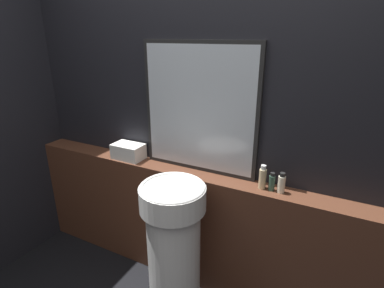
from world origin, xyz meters
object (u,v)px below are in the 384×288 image
at_px(towel_stack, 128,151).
at_px(conditioner_bottle, 272,182).
at_px(lotion_bottle, 281,183).
at_px(shampoo_bottle, 263,178).
at_px(mirror, 199,109).
at_px(pedestal_sink, 174,248).

relative_size(towel_stack, conditioner_bottle, 2.01).
height_order(towel_stack, conditioner_bottle, conditioner_bottle).
height_order(conditioner_bottle, lotion_bottle, lotion_bottle).
height_order(shampoo_bottle, conditioner_bottle, shampoo_bottle).
distance_m(mirror, lotion_bottle, 0.70).
xyz_separation_m(towel_stack, conditioner_bottle, (1.09, -0.00, -0.00)).
height_order(mirror, lotion_bottle, mirror).
distance_m(pedestal_sink, lotion_bottle, 0.78).
bearing_deg(towel_stack, shampoo_bottle, 0.00).
bearing_deg(conditioner_bottle, shampoo_bottle, 180.00).
bearing_deg(shampoo_bottle, mirror, 171.64).
xyz_separation_m(mirror, conditioner_bottle, (0.53, -0.07, -0.38)).
distance_m(pedestal_sink, towel_stack, 0.81).
height_order(mirror, conditioner_bottle, mirror).
relative_size(pedestal_sink, mirror, 1.11).
height_order(mirror, shampoo_bottle, mirror).
distance_m(mirror, towel_stack, 0.68).
bearing_deg(towel_stack, mirror, 7.03).
distance_m(shampoo_bottle, conditioner_bottle, 0.06).
distance_m(mirror, shampoo_bottle, 0.60).
height_order(pedestal_sink, shampoo_bottle, shampoo_bottle).
xyz_separation_m(pedestal_sink, towel_stack, (-0.59, 0.34, 0.43)).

